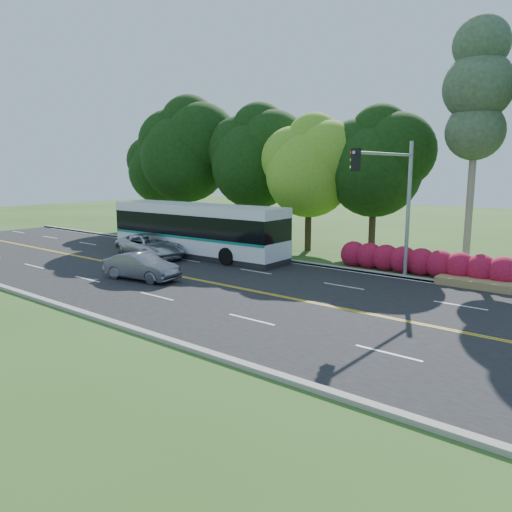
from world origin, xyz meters
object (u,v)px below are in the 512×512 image
Objects in this scene: transit_bus at (197,231)px; sedan at (141,266)px; traffic_signal at (394,189)px; suv at (150,246)px.

transit_bus is 7.35m from sedan.
sedan is (-10.25, -7.17, -3.97)m from traffic_signal.
transit_bus is at bearing -177.98° from traffic_signal.
transit_bus is 3.12× the size of sedan.
sedan is 6.45m from suv.
traffic_signal reaches higher than suv.
traffic_signal is 13.43m from transit_bus.
traffic_signal is at bearing -71.14° from suv.
traffic_signal reaches higher than sedan.
sedan is at bearing -69.17° from transit_bus.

